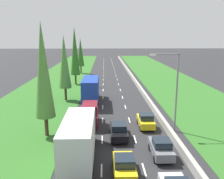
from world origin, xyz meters
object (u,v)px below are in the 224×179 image
Objects in this scene: yellow_hatchback_right_lane at (146,121)px; poplar_tree_third at (64,62)px; street_light_mast at (174,87)px; yellow_hatchback_centre_lane at (124,166)px; grey_hatchback_right_lane at (161,148)px; poplar_tree_fifth at (81,52)px; blue_box_truck_left_lane at (91,90)px; poplar_tree_fourth at (75,51)px; black_sedan_centre_lane at (119,130)px; white_box_truck_left_lane at (80,139)px; maroon_van_left_lane at (90,114)px; poplar_tree_second at (43,71)px.

poplar_tree_third is at bearing 131.78° from yellow_hatchback_right_lane.
yellow_hatchback_centre_lane is at bearing -124.86° from street_light_mast.
grey_hatchback_right_lane is 52.05m from poplar_tree_fifth.
poplar_tree_fifth reaches higher than blue_box_truck_left_lane.
yellow_hatchback_centre_lane is 0.43× the size of street_light_mast.
poplar_tree_third reaches higher than street_light_mast.
poplar_tree_fourth is at bearing 113.01° from yellow_hatchback_right_lane.
yellow_hatchback_centre_lane is at bearing -90.10° from black_sedan_centre_lane.
poplar_tree_fourth is (-4.36, 34.99, 5.26)m from white_box_truck_left_lane.
maroon_van_left_lane is 1.26× the size of yellow_hatchback_right_lane.
white_box_truck_left_lane reaches higher than black_sedan_centre_lane.
white_box_truck_left_lane is at bearing -84.78° from poplar_tree_fifth.
maroon_van_left_lane reaches higher than grey_hatchback_right_lane.
maroon_van_left_lane is 0.52× the size of blue_box_truck_left_lane.
grey_hatchback_right_lane is at bearing -59.83° from poplar_tree_third.
poplar_tree_second is at bearing -89.74° from poplar_tree_fourth.
maroon_van_left_lane is (0.35, 9.03, -0.78)m from white_box_truck_left_lane.
blue_box_truck_left_lane is 0.86× the size of poplar_tree_third.
blue_box_truck_left_lane is 19.81m from grey_hatchback_right_lane.
maroon_van_left_lane is 11.68m from yellow_hatchback_centre_lane.
poplar_tree_third reaches higher than poplar_tree_fifth.
yellow_hatchback_right_lane is at bearing -57.45° from blue_box_truck_left_lane.
blue_box_truck_left_lane is 2.09× the size of black_sedan_centre_lane.
blue_box_truck_left_lane is 14.62m from black_sedan_centre_lane.
street_light_mast reaches higher than yellow_hatchback_right_lane.
maroon_van_left_lane is at bearing 130.12° from grey_hatchback_right_lane.
yellow_hatchback_centre_lane is 10.81m from yellow_hatchback_right_lane.
black_sedan_centre_lane is at bearing -75.27° from blue_box_truck_left_lane.
poplar_tree_fifth is (-0.32, 16.26, -1.28)m from poplar_tree_fourth.
yellow_hatchback_centre_lane is at bearing -73.68° from maroon_van_left_lane.
yellow_hatchback_centre_lane is 7.32m from black_sedan_centre_lane.
poplar_tree_fourth reaches higher than poplar_tree_fifth.
yellow_hatchback_right_lane is (6.71, -0.95, -0.56)m from maroon_van_left_lane.
grey_hatchback_right_lane is at bearing -71.22° from poplar_tree_fourth.
black_sedan_centre_lane is 5.60m from grey_hatchback_right_lane.
poplar_tree_fourth is (-11.43, 26.90, 6.61)m from yellow_hatchback_right_lane.
poplar_tree_second is 14.22m from street_light_mast.
white_box_truck_left_lane is 0.92× the size of poplar_tree_fifth.
maroon_van_left_lane is at bearing -68.07° from poplar_tree_third.
street_light_mast is at bearing 66.17° from grey_hatchback_right_lane.
yellow_hatchback_centre_lane is 0.38× the size of poplar_tree_fifth.
poplar_tree_fifth is (-0.22, 30.27, -0.35)m from poplar_tree_third.
yellow_hatchback_centre_lane reaches higher than black_sedan_centre_lane.
poplar_tree_second reaches higher than street_light_mast.
poplar_tree_fifth reaches higher than maroon_van_left_lane.
poplar_tree_fourth is at bearing 100.30° from maroon_van_left_lane.
yellow_hatchback_right_lane is at bearing 40.57° from black_sedan_centre_lane.
poplar_tree_third is 1.22× the size of street_light_mast.
poplar_tree_fifth is at bearing 98.85° from yellow_hatchback_centre_lane.
poplar_tree_fifth is at bearing 108.05° from street_light_mast.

